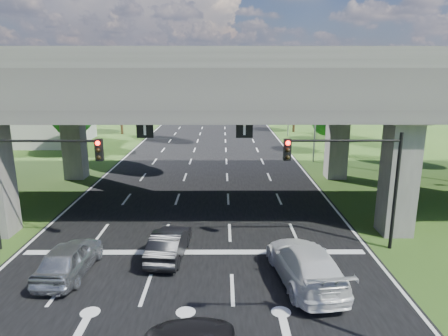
{
  "coord_description": "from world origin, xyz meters",
  "views": [
    {
      "loc": [
        1.39,
        -14.91,
        8.88
      ],
      "look_at": [
        1.49,
        8.93,
        3.05
      ],
      "focal_mm": 32.0,
      "sensor_mm": 36.0,
      "label": 1
    }
  ],
  "objects_px": {
    "streetlight_beyond": "(286,94)",
    "signal_left": "(33,170)",
    "car_white": "(305,264)",
    "car_dark": "(169,244)",
    "streetlight_far": "(312,103)",
    "car_silver": "(69,258)",
    "signal_right": "(354,169)"
  },
  "relations": [
    {
      "from": "streetlight_beyond",
      "to": "signal_left",
      "type": "bearing_deg",
      "value": -116.43
    },
    {
      "from": "car_white",
      "to": "signal_left",
      "type": "bearing_deg",
      "value": -22.35
    },
    {
      "from": "streetlight_beyond",
      "to": "car_dark",
      "type": "bearing_deg",
      "value": -106.97
    },
    {
      "from": "streetlight_far",
      "to": "car_silver",
      "type": "xyz_separation_m",
      "value": [
        -15.5,
        -22.69,
        -5.05
      ]
    },
    {
      "from": "car_dark",
      "to": "streetlight_beyond",
      "type": "bearing_deg",
      "value": -101.81
    },
    {
      "from": "signal_left",
      "to": "car_silver",
      "type": "distance_m",
      "value": 4.93
    },
    {
      "from": "streetlight_far",
      "to": "car_dark",
      "type": "bearing_deg",
      "value": -118.27
    },
    {
      "from": "streetlight_far",
      "to": "car_white",
      "type": "relative_size",
      "value": 1.75
    },
    {
      "from": "signal_right",
      "to": "car_white",
      "type": "distance_m",
      "value": 5.52
    },
    {
      "from": "car_dark",
      "to": "streetlight_far",
      "type": "bearing_deg",
      "value": -113.11
    },
    {
      "from": "streetlight_far",
      "to": "car_white",
      "type": "height_order",
      "value": "streetlight_far"
    },
    {
      "from": "streetlight_beyond",
      "to": "car_silver",
      "type": "bearing_deg",
      "value": -111.83
    },
    {
      "from": "signal_left",
      "to": "car_dark",
      "type": "height_order",
      "value": "signal_left"
    },
    {
      "from": "signal_right",
      "to": "streetlight_far",
      "type": "bearing_deg",
      "value": 83.53
    },
    {
      "from": "signal_right",
      "to": "streetlight_beyond",
      "type": "bearing_deg",
      "value": 86.39
    },
    {
      "from": "streetlight_far",
      "to": "car_dark",
      "type": "xyz_separation_m",
      "value": [
        -11.29,
        -21.0,
        -5.12
      ]
    },
    {
      "from": "signal_left",
      "to": "streetlight_far",
      "type": "distance_m",
      "value": 26.95
    },
    {
      "from": "streetlight_beyond",
      "to": "streetlight_far",
      "type": "bearing_deg",
      "value": -90.0
    },
    {
      "from": "car_white",
      "to": "signal_right",
      "type": "bearing_deg",
      "value": -139.03
    },
    {
      "from": "streetlight_beyond",
      "to": "car_dark",
      "type": "relative_size",
      "value": 2.37
    },
    {
      "from": "streetlight_beyond",
      "to": "car_white",
      "type": "bearing_deg",
      "value": -97.48
    },
    {
      "from": "streetlight_far",
      "to": "car_white",
      "type": "xyz_separation_m",
      "value": [
        -5.17,
        -23.36,
        -4.99
      ]
    },
    {
      "from": "signal_right",
      "to": "car_silver",
      "type": "xyz_separation_m",
      "value": [
        -13.22,
        -2.63,
        -3.39
      ]
    },
    {
      "from": "signal_left",
      "to": "car_white",
      "type": "distance_m",
      "value": 13.59
    },
    {
      "from": "streetlight_far",
      "to": "car_silver",
      "type": "bearing_deg",
      "value": -124.33
    },
    {
      "from": "signal_right",
      "to": "car_white",
      "type": "relative_size",
      "value": 1.05
    },
    {
      "from": "car_silver",
      "to": "car_white",
      "type": "distance_m",
      "value": 10.35
    },
    {
      "from": "streetlight_beyond",
      "to": "car_white",
      "type": "height_order",
      "value": "streetlight_beyond"
    },
    {
      "from": "signal_right",
      "to": "signal_left",
      "type": "relative_size",
      "value": 1.0
    },
    {
      "from": "signal_right",
      "to": "streetlight_far",
      "type": "distance_m",
      "value": 20.25
    },
    {
      "from": "signal_left",
      "to": "car_silver",
      "type": "bearing_deg",
      "value": -47.35
    },
    {
      "from": "signal_left",
      "to": "car_dark",
      "type": "distance_m",
      "value": 7.54
    }
  ]
}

